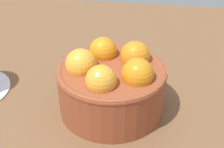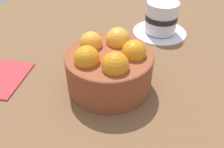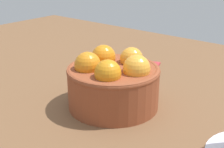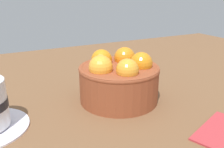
% 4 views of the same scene
% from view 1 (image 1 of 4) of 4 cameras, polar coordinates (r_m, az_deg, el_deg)
% --- Properties ---
extents(ground_plane, '(1.46, 0.99, 0.04)m').
position_cam_1_polar(ground_plane, '(0.44, -0.08, -8.57)').
color(ground_plane, brown).
extents(terracotta_bowl, '(0.15, 0.15, 0.10)m').
position_cam_1_polar(terracotta_bowl, '(0.41, -0.08, -1.76)').
color(terracotta_bowl, brown).
rests_on(terracotta_bowl, ground_plane).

